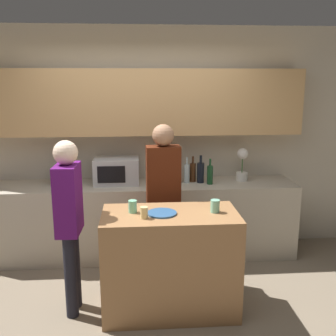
{
  "coord_description": "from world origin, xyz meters",
  "views": [
    {
      "loc": [
        -0.04,
        -3.06,
        2.09
      ],
      "look_at": [
        0.23,
        0.45,
        1.29
      ],
      "focal_mm": 42.0,
      "sensor_mm": 36.0,
      "label": 1
    }
  ],
  "objects": [
    {
      "name": "person_center",
      "position": [
        -0.65,
        0.24,
        0.94
      ],
      "size": [
        0.21,
        0.35,
        1.59
      ],
      "rotation": [
        0.0,
        0.0,
        -1.61
      ],
      "color": "black",
      "rests_on": "ground_plane"
    },
    {
      "name": "back_counter",
      "position": [
        0.0,
        1.39,
        0.44
      ],
      "size": [
        3.6,
        0.62,
        0.89
      ],
      "color": "#B7AD99",
      "rests_on": "ground_plane"
    },
    {
      "name": "bottle_0",
      "position": [
        0.35,
        1.47,
        1.0
      ],
      "size": [
        0.07,
        0.07,
        0.3
      ],
      "color": "maroon",
      "rests_on": "back_counter"
    },
    {
      "name": "bottle_4",
      "position": [
        0.69,
        1.4,
        1.01
      ],
      "size": [
        0.08,
        0.08,
        0.33
      ],
      "color": "black",
      "rests_on": "back_counter"
    },
    {
      "name": "potted_plant",
      "position": [
        1.2,
        1.46,
        1.08
      ],
      "size": [
        0.14,
        0.14,
        0.39
      ],
      "color": "silver",
      "rests_on": "back_counter"
    },
    {
      "name": "cup_1",
      "position": [
        -0.1,
        0.25,
        0.99
      ],
      "size": [
        0.07,
        0.07,
        0.11
      ],
      "color": "#76C99B",
      "rests_on": "kitchen_island"
    },
    {
      "name": "kitchen_island",
      "position": [
        0.23,
        0.2,
        0.47
      ],
      "size": [
        1.2,
        0.62,
        0.94
      ],
      "color": "#996B42",
      "rests_on": "ground_plane"
    },
    {
      "name": "microwave",
      "position": [
        -0.3,
        1.46,
        1.04
      ],
      "size": [
        0.52,
        0.39,
        0.3
      ],
      "color": "#B7BABC",
      "rests_on": "back_counter"
    },
    {
      "name": "plate_on_island",
      "position": [
        0.16,
        0.19,
        0.94
      ],
      "size": [
        0.26,
        0.26,
        0.01
      ],
      "color": "#2D5684",
      "rests_on": "kitchen_island"
    },
    {
      "name": "bottle_2",
      "position": [
        0.53,
        1.41,
        1.0
      ],
      "size": [
        0.06,
        0.06,
        0.3
      ],
      "color": "silver",
      "rests_on": "back_counter"
    },
    {
      "name": "cup_0",
      "position": [
        0.63,
        0.2,
        0.99
      ],
      "size": [
        0.08,
        0.08,
        0.11
      ],
      "color": "#7AC1A2",
      "rests_on": "kitchen_island"
    },
    {
      "name": "back_wall",
      "position": [
        0.0,
        1.66,
        1.54
      ],
      "size": [
        6.4,
        0.4,
        2.7
      ],
      "color": "beige",
      "rests_on": "ground_plane"
    },
    {
      "name": "bottle_5",
      "position": [
        0.79,
        1.33,
        1.0
      ],
      "size": [
        0.07,
        0.07,
        0.3
      ],
      "color": "#194723",
      "rests_on": "back_counter"
    },
    {
      "name": "cup_2",
      "position": [
        0.0,
        0.09,
        0.99
      ],
      "size": [
        0.07,
        0.07,
        0.1
      ],
      "color": "#E9CE83",
      "rests_on": "kitchen_island"
    },
    {
      "name": "ground_plane",
      "position": [
        0.0,
        0.0,
        0.0
      ],
      "size": [
        14.0,
        14.0,
        0.0
      ],
      "primitive_type": "plane",
      "color": "#7F705B"
    },
    {
      "name": "toaster",
      "position": [
        -0.92,
        1.46,
        0.98
      ],
      "size": [
        0.26,
        0.16,
        0.18
      ],
      "color": "black",
      "rests_on": "back_counter"
    },
    {
      "name": "person_left",
      "position": [
        0.21,
        0.77,
        0.98
      ],
      "size": [
        0.35,
        0.22,
        1.65
      ],
      "rotation": [
        0.0,
        0.0,
        -3.1
      ],
      "color": "black",
      "rests_on": "ground_plane"
    },
    {
      "name": "bottle_3",
      "position": [
        0.6,
        1.46,
        1.0
      ],
      "size": [
        0.07,
        0.07,
        0.31
      ],
      "color": "#472814",
      "rests_on": "back_counter"
    },
    {
      "name": "bottle_1",
      "position": [
        0.42,
        1.42,
        1.0
      ],
      "size": [
        0.06,
        0.06,
        0.29
      ],
      "color": "#194723",
      "rests_on": "back_counter"
    }
  ]
}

